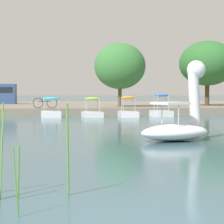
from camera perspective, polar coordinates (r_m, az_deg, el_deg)
The scene contains 9 objects.
shore_bank_far at distance 46.83m, azimuth -4.56°, elevation 0.69°, with size 140.09×26.76×0.52m, color slate.
swan_boat at distance 16.18m, azimuth 8.27°, elevation -1.07°, with size 2.96×2.36×2.78m.
pedal_boat_cyan at distance 31.51m, azimuth -7.49°, elevation 0.14°, with size 1.41×2.31×1.36m.
pedal_boat_lime at distance 31.45m, azimuth -2.43°, elevation 0.10°, with size 1.44×2.07×1.35m.
pedal_boat_orange at distance 31.56m, azimuth 2.00°, elevation 0.13°, with size 1.25×1.89×1.42m.
pedal_boat_blue at distance 32.24m, azimuth 6.07°, elevation 0.19°, with size 1.42×1.97×1.57m.
tree_broadleaf_behind_dock at distance 41.30m, azimuth 11.63°, elevation 5.87°, with size 6.32×6.68×5.62m.
tree_broadleaf_right at distance 37.23m, azimuth 0.97°, elevation 5.65°, with size 4.72×4.24×5.09m.
bicycle_parked at distance 34.18m, azimuth -8.23°, elevation 1.12°, with size 1.77×0.08×0.77m.
Camera 1 is at (-0.68, -5.71, 1.66)m, focal length 74.48 mm.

